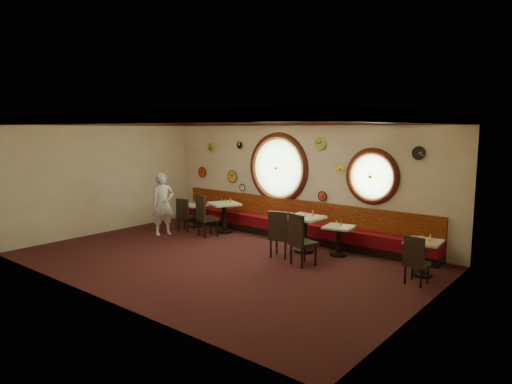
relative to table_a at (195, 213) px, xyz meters
name	(u,v)px	position (x,y,z in m)	size (l,w,h in m)	color
floor	(220,260)	(3.04, -2.10, -0.43)	(9.00, 6.00, 0.00)	black
ceiling	(219,116)	(3.04, -2.10, 2.77)	(9.00, 6.00, 0.02)	gold
wall_back	(296,178)	(3.04, 0.90, 1.17)	(9.00, 0.02, 3.20)	beige
wall_front	(97,208)	(3.04, -5.10, 1.17)	(9.00, 0.02, 3.20)	beige
wall_left	(104,176)	(-1.46, -2.10, 1.17)	(0.02, 6.00, 3.20)	beige
wall_right	(425,214)	(7.54, -2.10, 1.17)	(0.02, 6.00, 3.20)	beige
molding_back	(296,122)	(3.04, 0.85, 2.68)	(9.00, 0.10, 0.18)	#39130A
molding_front	(95,118)	(3.04, -5.05, 2.68)	(9.00, 0.10, 0.18)	#39130A
molding_left	(103,122)	(-1.41, -2.10, 2.68)	(0.10, 6.00, 0.18)	#39130A
molding_right	(427,118)	(7.49, -2.10, 2.68)	(0.10, 6.00, 0.18)	#39130A
banquette_base	(290,234)	(3.04, 0.62, -0.33)	(8.00, 0.55, 0.20)	black
banquette_seat	(290,225)	(3.04, 0.62, -0.08)	(8.00, 0.55, 0.30)	#55070F
banquette_back	(295,210)	(3.04, 0.84, 0.32)	(8.00, 0.10, 0.55)	#630807
porthole_left_glass	(279,168)	(2.44, 0.90, 1.42)	(1.66, 1.66, 0.02)	#82B76E
porthole_left_frame	(278,168)	(2.44, 0.88, 1.42)	(1.98, 1.98, 0.18)	#39130A
porthole_left_ring	(278,168)	(2.44, 0.85, 1.42)	(1.61, 1.61, 0.03)	yellow
porthole_right_glass	(372,176)	(5.24, 0.90, 1.37)	(1.10, 1.10, 0.02)	#82B76E
porthole_right_frame	(372,176)	(5.24, 0.88, 1.37)	(1.38, 1.38, 0.18)	#39130A
porthole_right_ring	(372,177)	(5.24, 0.85, 1.37)	(1.09, 1.09, 0.03)	yellow
wall_clock_0	(240,145)	(1.04, 0.86, 2.02)	(0.24, 0.24, 0.03)	black
wall_clock_1	(202,172)	(-0.56, 0.86, 1.12)	(0.32, 0.32, 0.03)	red
wall_clock_2	(323,196)	(3.89, 0.86, 0.77)	(0.24, 0.24, 0.03)	#DB4519
wall_clock_3	(233,176)	(0.74, 0.86, 1.07)	(0.36, 0.36, 0.03)	gold
wall_clock_4	(340,168)	(4.39, 0.86, 1.52)	(0.22, 0.22, 0.03)	#FEF454
wall_clock_5	(243,187)	(1.14, 0.86, 0.77)	(0.20, 0.20, 0.03)	white
wall_clock_6	(419,153)	(6.34, 0.86, 1.97)	(0.28, 0.28, 0.03)	black
wall_clock_7	(211,147)	(-0.16, 0.86, 1.92)	(0.26, 0.26, 0.03)	#92CD29
wall_clock_8	(320,144)	(3.79, 0.86, 2.12)	(0.30, 0.30, 0.03)	#9EDA44
table_a	(195,213)	(0.00, 0.00, 0.00)	(0.71, 0.71, 0.68)	black
table_b	(224,214)	(1.20, -0.01, 0.11)	(1.03, 1.03, 0.85)	black
table_c	(304,229)	(4.10, -0.29, 0.12)	(0.81, 0.81, 0.87)	black
table_d	(339,237)	(4.90, -0.07, 0.01)	(0.73, 0.73, 0.70)	black
table_e	(423,254)	(6.94, -0.31, 0.03)	(0.71, 0.71, 0.73)	black
chair_a	(184,213)	(0.21, -0.63, 0.11)	(0.48, 0.48, 0.59)	black
chair_b	(204,213)	(1.15, -0.75, 0.24)	(0.61, 0.61, 0.72)	black
chair_c	(279,231)	(3.95, -1.10, 0.19)	(0.56, 0.56, 0.68)	black
chair_d	(300,236)	(4.65, -1.31, 0.22)	(0.60, 0.60, 0.71)	black
chair_e	(415,257)	(7.01, -0.95, 0.11)	(0.42, 0.42, 0.59)	black
condiment_a_salt	(194,202)	(-0.11, 0.06, 0.30)	(0.03, 0.03, 0.09)	silver
condiment_b_salt	(222,201)	(1.13, -0.02, 0.48)	(0.04, 0.04, 0.10)	#B8B9BC
condiment_c_salt	(301,213)	(3.98, -0.25, 0.48)	(0.03, 0.03, 0.09)	silver
condiment_d_salt	(336,223)	(4.79, -0.01, 0.33)	(0.04, 0.04, 0.11)	silver
condiment_a_pepper	(196,203)	(0.07, -0.02, 0.30)	(0.03, 0.03, 0.09)	silver
condiment_b_pepper	(226,201)	(1.29, -0.04, 0.48)	(0.04, 0.04, 0.11)	silver
condiment_c_pepper	(306,214)	(4.15, -0.32, 0.49)	(0.04, 0.04, 0.11)	silver
condiment_d_pepper	(340,224)	(4.91, -0.05, 0.32)	(0.03, 0.03, 0.09)	silver
condiment_a_bottle	(198,201)	(0.05, 0.07, 0.34)	(0.05, 0.05, 0.18)	gold
condiment_b_bottle	(231,200)	(1.34, 0.11, 0.49)	(0.04, 0.04, 0.14)	gold
condiment_c_bottle	(313,213)	(4.25, -0.16, 0.51)	(0.04, 0.04, 0.14)	gold
condiment_d_bottle	(341,223)	(4.95, -0.05, 0.36)	(0.05, 0.05, 0.17)	gold
condiment_e_salt	(418,237)	(6.82, -0.29, 0.34)	(0.03, 0.03, 0.09)	#BBBBC0
condiment_e_pepper	(422,238)	(6.90, -0.32, 0.35)	(0.04, 0.04, 0.10)	silver
condiment_e_bottle	(430,237)	(7.05, -0.29, 0.37)	(0.05, 0.05, 0.15)	gold
waiter	(163,204)	(0.06, -1.27, 0.43)	(0.63, 0.41, 1.72)	silver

